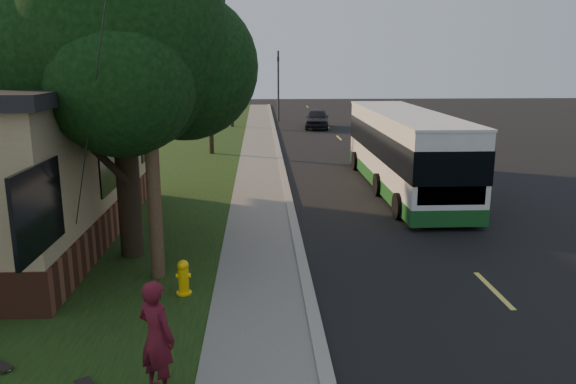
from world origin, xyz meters
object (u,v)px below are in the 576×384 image
(bare_tree_far, at_px, (232,100))
(traffic_signal, at_px, (278,81))
(fire_hydrant, at_px, (183,277))
(skateboarder, at_px, (157,337))
(distant_car, at_px, (317,118))
(bare_tree_near, at_px, (211,113))
(utility_pole, at_px, (147,70))
(leafy_tree, at_px, (122,45))
(transit_bus, at_px, (404,149))
(dumpster, at_px, (87,181))

(bare_tree_far, relative_size, traffic_signal, 0.73)
(fire_hydrant, distance_m, skateboarder, 3.59)
(traffic_signal, height_order, skateboarder, traffic_signal)
(distant_car, bearing_deg, traffic_signal, 125.09)
(bare_tree_near, height_order, distant_car, bare_tree_near)
(fire_hydrant, xyz_separation_m, bare_tree_far, (-0.40, 30.00, 1.57))
(traffic_signal, relative_size, distant_car, 1.34)
(skateboarder, bearing_deg, utility_pole, -44.17)
(leafy_tree, relative_size, transit_bus, 0.72)
(leafy_tree, bearing_deg, dumpster, 116.20)
(dumpster, bearing_deg, transit_bus, 4.58)
(fire_hydrant, bearing_deg, distant_car, 78.95)
(leafy_tree, xyz_separation_m, bare_tree_near, (0.67, 15.35, -3.02))
(skateboarder, bearing_deg, dumpster, -33.49)
(traffic_signal, height_order, dumpster, traffic_signal)
(traffic_signal, xyz_separation_m, transit_bus, (3.91, -24.47, -1.59))
(bare_tree_near, xyz_separation_m, skateboarder, (1.00, -21.55, -1.21))
(fire_hydrant, relative_size, distant_car, 0.18)
(bare_tree_far, xyz_separation_m, transit_bus, (7.41, -20.47, -0.43))
(utility_pole, xyz_separation_m, leafy_tree, (-0.87, 1.66, 0.54))
(bare_tree_near, height_order, dumpster, bare_tree_near)
(transit_bus, bearing_deg, fire_hydrant, -126.35)
(utility_pole, bearing_deg, skateboarder, -79.94)
(utility_pole, relative_size, transit_bus, 0.83)
(fire_hydrant, distance_m, bare_tree_near, 18.10)
(fire_hydrant, xyz_separation_m, utility_pole, (-0.71, 0.99, 4.20))
(leafy_tree, relative_size, distant_car, 1.90)
(traffic_signal, distance_m, distant_car, 5.96)
(distant_car, bearing_deg, skateboarder, -93.37)
(bare_tree_far, xyz_separation_m, distant_car, (6.11, -0.75, -1.31))
(fire_hydrant, distance_m, transit_bus, 11.88)
(bare_tree_far, distance_m, traffic_signal, 5.44)
(distant_car, bearing_deg, transit_bus, -79.89)
(traffic_signal, distance_m, dumpster, 26.63)
(utility_pole, bearing_deg, leafy_tree, 117.60)
(fire_hydrant, relative_size, bare_tree_near, 0.17)
(bare_tree_far, height_order, skateboarder, bare_tree_far)
(skateboarder, bearing_deg, traffic_signal, -58.79)
(fire_hydrant, xyz_separation_m, distant_car, (5.71, 29.25, 0.27))
(utility_pole, xyz_separation_m, dumpster, (-3.80, 7.61, -3.97))
(traffic_signal, xyz_separation_m, dumpster, (-7.60, -25.40, -2.50))
(fire_hydrant, relative_size, leafy_tree, 0.09)
(fire_hydrant, distance_m, traffic_signal, 34.25)
(leafy_tree, height_order, distant_car, leafy_tree)
(fire_hydrant, relative_size, traffic_signal, 0.13)
(utility_pole, distance_m, skateboarder, 5.91)
(utility_pole, distance_m, transit_bus, 11.90)
(bare_tree_far, height_order, distant_car, bare_tree_far)
(bare_tree_near, bearing_deg, distant_car, 59.56)
(leafy_tree, bearing_deg, distant_car, 74.69)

